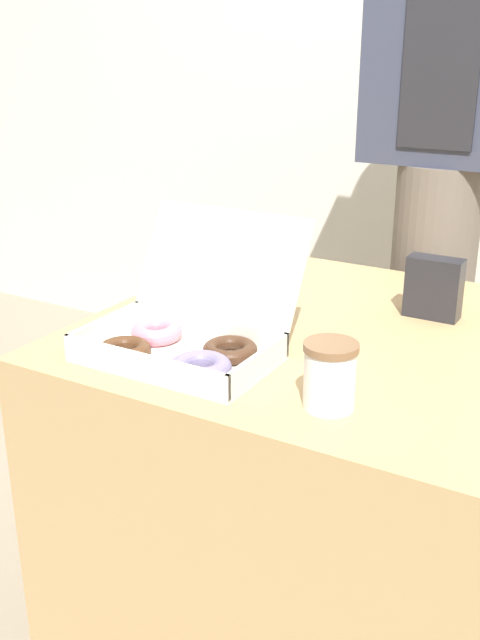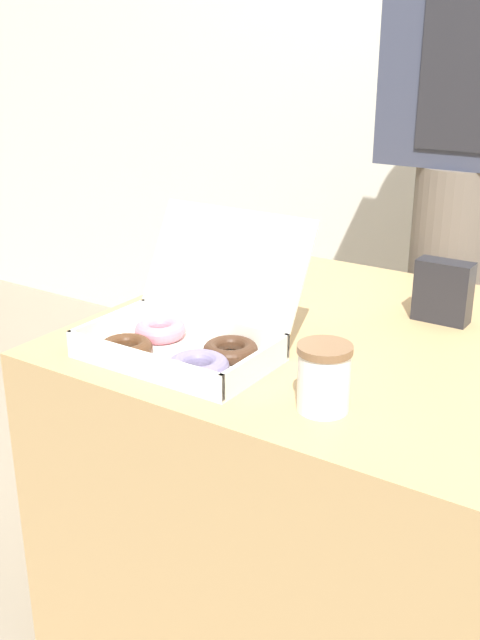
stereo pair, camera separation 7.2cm
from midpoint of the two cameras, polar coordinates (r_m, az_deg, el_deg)
ground_plane at (r=1.87m, az=6.19°, el=-21.74°), size 14.00×14.00×0.00m
table at (r=1.65m, az=6.67°, el=-12.57°), size 1.02×0.90×0.71m
donut_box at (r=1.36m, az=-5.65°, el=-1.16°), size 0.34×0.32×0.24m
coffee_cup at (r=1.17m, az=5.10°, el=-4.23°), size 0.09×0.09×0.11m
napkin_holder at (r=1.58m, az=13.28°, el=2.39°), size 0.11×0.05×0.13m
person_customer at (r=2.01m, az=14.19°, el=11.70°), size 0.41×0.22×1.77m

